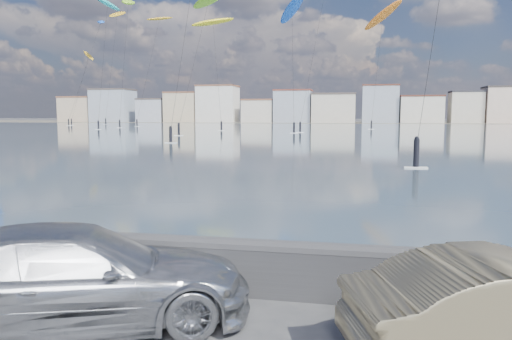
{
  "coord_description": "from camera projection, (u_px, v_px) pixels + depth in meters",
  "views": [
    {
      "loc": [
        3.05,
        -6.05,
        3.36
      ],
      "look_at": [
        1.0,
        4.0,
        2.2
      ],
      "focal_mm": 35.0,
      "sensor_mm": 36.0,
      "label": 1
    }
  ],
  "objects": [
    {
      "name": "kitesurfer_11",
      "position": [
        107.0,
        5.0,
        111.45
      ],
      "size": [
        3.28,
        12.71,
        29.37
      ],
      "color": "#19BFBF",
      "rests_on": "ground"
    },
    {
      "name": "far_buildings",
      "position": [
        354.0,
        107.0,
        187.05
      ],
      "size": [
        240.79,
        13.26,
        14.6
      ],
      "color": "#CCB293",
      "rests_on": "ground"
    },
    {
      "name": "kitesurfer_4",
      "position": [
        159.0,
        21.0,
        139.86
      ],
      "size": [
        7.27,
        13.95,
        30.96
      ],
      "color": "#BF8C19",
      "rests_on": "ground"
    },
    {
      "name": "seawall",
      "position": [
        191.0,
        261.0,
        9.44
      ],
      "size": [
        400.0,
        0.36,
        1.08
      ],
      "color": "#28282B",
      "rests_on": "ground"
    },
    {
      "name": "kitesurfer_2",
      "position": [
        88.0,
        57.0,
        159.1
      ],
      "size": [
        6.92,
        17.37,
        24.27
      ],
      "color": "#BF8C19",
      "rests_on": "ground"
    },
    {
      "name": "car_silver",
      "position": [
        76.0,
        277.0,
        7.88
      ],
      "size": [
        5.95,
        4.26,
        1.6
      ],
      "primitive_type": "imported",
      "rotation": [
        0.0,
        0.0,
        1.98
      ],
      "color": "#B2B4BA",
      "rests_on": "ground"
    },
    {
      "name": "far_shore_strip",
      "position": [
        350.0,
        122.0,
        201.62
      ],
      "size": [
        500.0,
        60.0,
        0.0
      ],
      "primitive_type": "cube",
      "color": "#4C473D",
      "rests_on": "ground"
    },
    {
      "name": "kitesurfer_6",
      "position": [
        128.0,
        3.0,
        127.86
      ],
      "size": [
        5.89,
        16.81,
        33.93
      ],
      "color": "#8CD826",
      "rests_on": "ground"
    },
    {
      "name": "kitesurfer_12",
      "position": [
        213.0,
        23.0,
        105.26
      ],
      "size": [
        9.41,
        11.9,
        24.34
      ],
      "color": "yellow",
      "rests_on": "ground"
    },
    {
      "name": "bay_water",
      "position": [
        342.0,
        131.0,
        95.97
      ],
      "size": [
        500.0,
        177.0,
        0.0
      ],
      "primitive_type": "cube",
      "color": "#3A5760",
      "rests_on": "ground"
    },
    {
      "name": "kitesurfer_18",
      "position": [
        208.0,
        2.0,
        84.53
      ],
      "size": [
        8.22,
        14.51,
        24.05
      ],
      "color": "#8CD826",
      "rests_on": "ground"
    },
    {
      "name": "kitesurfer_7",
      "position": [
        117.0,
        16.0,
        165.77
      ],
      "size": [
        4.46,
        13.45,
        38.5
      ],
      "color": "#BF8C19",
      "rests_on": "ground"
    },
    {
      "name": "kitesurfer_19",
      "position": [
        292.0,
        10.0,
        92.13
      ],
      "size": [
        7.17,
        12.5,
        25.14
      ],
      "color": "blue",
      "rests_on": "ground"
    },
    {
      "name": "kitesurfer_10",
      "position": [
        100.0,
        24.0,
        152.69
      ],
      "size": [
        6.82,
        18.61,
        32.68
      ],
      "color": "blue",
      "rests_on": "ground"
    },
    {
      "name": "kitesurfer_15",
      "position": [
        383.0,
        16.0,
        115.79
      ],
      "size": [
        10.04,
        13.77,
        29.88
      ],
      "color": "orange",
      "rests_on": "ground"
    }
  ]
}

